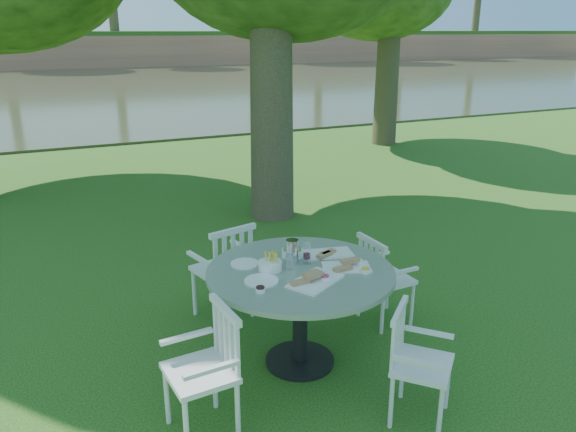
% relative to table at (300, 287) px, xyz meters
% --- Properties ---
extents(ground, '(140.00, 140.00, 0.00)m').
position_rel_table_xyz_m(ground, '(0.45, 0.99, -0.68)').
color(ground, '#153C0C').
rests_on(ground, ground).
extents(table, '(1.47, 1.47, 0.83)m').
position_rel_table_xyz_m(table, '(0.00, 0.00, 0.00)').
color(table, black).
rests_on(table, ground).
extents(chair_ne, '(0.42, 0.44, 0.84)m').
position_rel_table_xyz_m(chair_ne, '(0.95, 0.30, -0.18)').
color(chair_ne, silver).
rests_on(chair_ne, ground).
extents(chair_nw, '(0.56, 0.54, 0.94)m').
position_rel_table_xyz_m(chair_nw, '(-0.28, 0.94, -0.13)').
color(chair_nw, silver).
rests_on(chair_nw, ground).
extents(chair_sw, '(0.46, 0.48, 0.89)m').
position_rel_table_xyz_m(chair_sw, '(-0.88, -0.46, -0.16)').
color(chair_sw, silver).
rests_on(chair_sw, ground).
extents(chair_se, '(0.57, 0.57, 0.82)m').
position_rel_table_xyz_m(chair_se, '(0.40, -0.91, -0.20)').
color(chair_se, silver).
rests_on(chair_se, ground).
extents(tableware, '(1.05, 0.86, 0.20)m').
position_rel_table_xyz_m(tableware, '(0.00, 0.06, 0.18)').
color(tableware, white).
rests_on(tableware, table).
extents(river, '(100.00, 28.00, 0.12)m').
position_rel_table_xyz_m(river, '(0.45, 23.99, -0.68)').
color(river, '#2F351F').
rests_on(river, ground).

